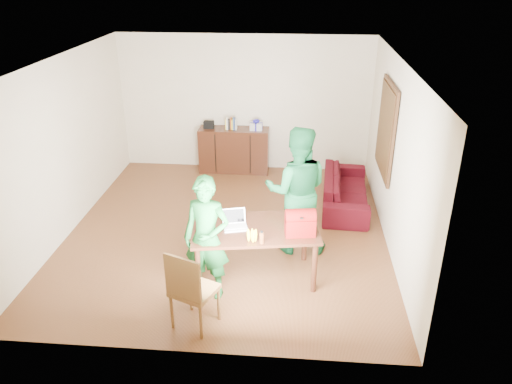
# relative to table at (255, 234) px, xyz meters

# --- Properties ---
(room) EXTENTS (5.20, 5.70, 2.90)m
(room) POSITION_rel_table_xyz_m (-0.54, 1.37, 0.63)
(room) COLOR #482512
(room) RESTS_ON ground
(table) EXTENTS (1.78, 1.18, 0.77)m
(table) POSITION_rel_table_xyz_m (0.00, 0.00, 0.00)
(table) COLOR black
(table) RESTS_ON ground
(chair) EXTENTS (0.61, 0.60, 1.04)m
(chair) POSITION_rel_table_xyz_m (-0.62, -1.04, -0.37)
(chair) COLOR brown
(chair) RESTS_ON ground
(person_near) EXTENTS (0.66, 0.50, 1.64)m
(person_near) POSITION_rel_table_xyz_m (-0.56, -0.41, 0.14)
(person_near) COLOR #12531F
(person_near) RESTS_ON ground
(person_far) EXTENTS (0.94, 0.74, 1.91)m
(person_far) POSITION_rel_table_xyz_m (0.54, 0.81, 0.28)
(person_far) COLOR #156233
(person_far) RESTS_ON ground
(laptop) EXTENTS (0.35, 0.29, 0.22)m
(laptop) POSITION_rel_table_xyz_m (-0.25, -0.04, 0.14)
(laptop) COLOR white
(laptop) RESTS_ON table
(bananas) EXTENTS (0.18, 0.12, 0.07)m
(bananas) POSITION_rel_table_xyz_m (-0.00, -0.35, 0.13)
(bananas) COLOR gold
(bananas) RESTS_ON table
(bottle) EXTENTS (0.07, 0.07, 0.17)m
(bottle) POSITION_rel_table_xyz_m (0.12, -0.38, 0.18)
(bottle) COLOR #612F16
(bottle) RESTS_ON table
(red_bag) EXTENTS (0.40, 0.27, 0.28)m
(red_bag) POSITION_rel_table_xyz_m (0.59, -0.12, 0.24)
(red_bag) COLOR maroon
(red_bag) RESTS_ON table
(sofa) EXTENTS (0.88, 1.99, 0.57)m
(sofa) POSITION_rel_table_xyz_m (1.40, 2.36, -0.39)
(sofa) COLOR #400814
(sofa) RESTS_ON ground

